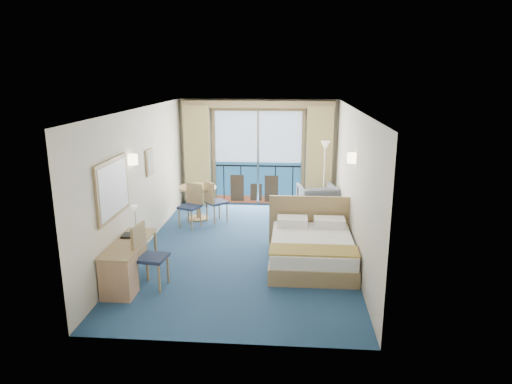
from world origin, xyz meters
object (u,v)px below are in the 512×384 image
bed (311,248)px  table_chair_b (192,202)px  armchair (317,201)px  nightstand (333,224)px  desk_chair (147,252)px  table_chair_a (213,199)px  desk (121,270)px  round_table (198,194)px  floor_lamp (325,159)px

bed → table_chair_b: bearing=143.7°
bed → armchair: size_ratio=2.25×
nightstand → desk_chair: desk_chair is taller
desk_chair → table_chair_a: desk_chair is taller
desk → round_table: bearing=83.5°
nightstand → desk: bearing=-142.3°
desk → round_table: size_ratio=1.68×
floor_lamp → table_chair_b: size_ratio=1.84×
armchair → table_chair_b: 2.97m
round_table → table_chair_b: table_chair_b is taller
round_table → table_chair_b: 0.50m
round_table → table_chair_a: bearing=-29.3°
desk → table_chair_b: (0.40, 3.28, 0.16)m
armchair → table_chair_a: bearing=3.2°
table_chair_b → nightstand: bearing=12.8°
round_table → floor_lamp: bearing=14.6°
desk → desk_chair: bearing=38.2°
bed → round_table: size_ratio=2.20×
armchair → round_table: (-2.79, -0.42, 0.21)m
floor_lamp → bed: bearing=-97.4°
bed → round_table: bed is taller
bed → desk: (-2.98, -1.38, 0.10)m
floor_lamp → desk_chair: floor_lamp is taller
table_chair_a → table_chair_b: (-0.44, -0.27, -0.01)m
desk → table_chair_b: 3.31m
desk_chair → table_chair_b: 3.02m
armchair → floor_lamp: (0.18, 0.35, 0.94)m
bed → desk_chair: desk_chair is taller
floor_lamp → armchair: bearing=-116.3°
armchair → floor_lamp: floor_lamp is taller
floor_lamp → table_chair_a: bearing=-158.6°
bed → table_chair_b: (-2.58, 1.90, 0.26)m
table_chair_b → desk_chair: bearing=-67.7°
nightstand → table_chair_a: (-2.64, 0.86, 0.24)m
nightstand → table_chair_b: (-3.08, 0.59, 0.23)m
table_chair_a → table_chair_b: size_ratio=1.02×
desk → round_table: 3.81m
nightstand → desk_chair: 3.99m
armchair → table_chair_a: (-2.38, -0.65, 0.16)m
table_chair_a → nightstand: bearing=-148.5°
nightstand → round_table: 3.25m
nightstand → round_table: bearing=160.4°
bed → round_table: bearing=136.7°
table_chair_a → table_chair_b: table_chair_a is taller
armchair → floor_lamp: size_ratio=0.49×
desk → desk_chair: 0.47m
armchair → table_chair_b: size_ratio=0.89×
desk → table_chair_a: size_ratio=1.50×
bed → armchair: bed is taller
desk → round_table: (0.43, 3.78, 0.21)m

